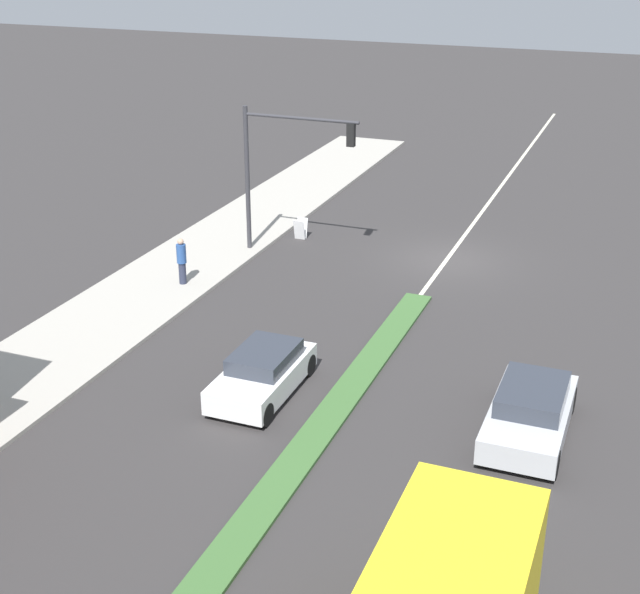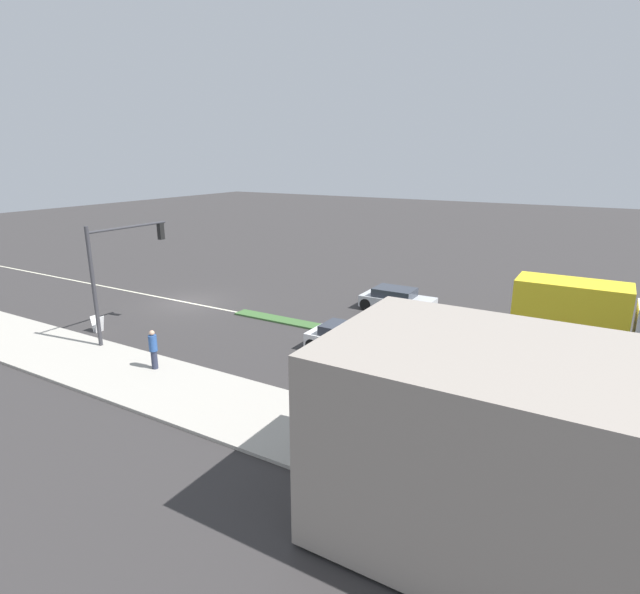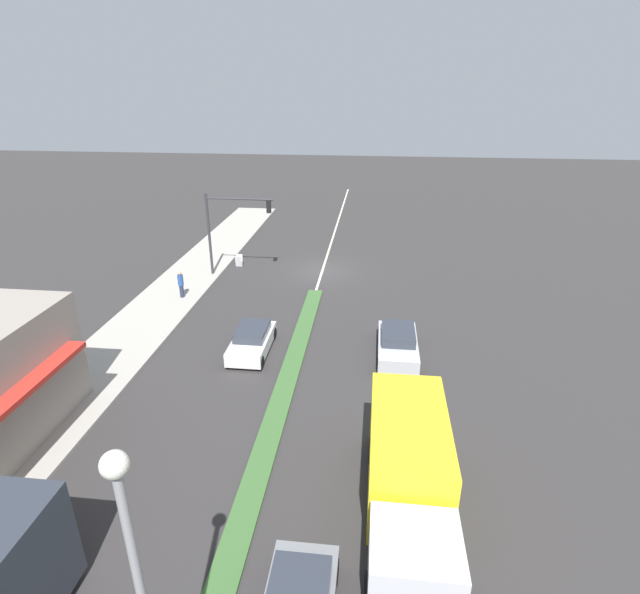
{
  "view_description": "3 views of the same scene",
  "coord_description": "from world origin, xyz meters",
  "px_view_note": "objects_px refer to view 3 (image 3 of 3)",
  "views": [
    {
      "loc": [
        -7.19,
        31.77,
        12.13
      ],
      "look_at": [
        1.61,
        9.34,
        1.88
      ],
      "focal_mm": 50.0,
      "sensor_mm": 36.0,
      "label": 1
    },
    {
      "loc": [
        21.3,
        21.83,
        8.7
      ],
      "look_at": [
        1.35,
        10.16,
        2.15
      ],
      "focal_mm": 28.0,
      "sensor_mm": 36.0,
      "label": 2
    },
    {
      "loc": [
        -3.66,
        33.54,
        12.4
      ],
      "look_at": [
        -1.0,
        10.3,
        2.35
      ],
      "focal_mm": 28.0,
      "sensor_mm": 36.0,
      "label": 3
    }
  ],
  "objects_px": {
    "van_white": "(252,341)",
    "street_lamp": "(139,581)",
    "traffic_signal_main": "(229,221)",
    "pedestrian": "(181,284)",
    "sedan_silver": "(398,343)",
    "delivery_truck": "(409,475)",
    "warning_aframe_sign": "(239,261)"
  },
  "relations": [
    {
      "from": "van_white",
      "to": "street_lamp",
      "type": "bearing_deg",
      "value": 97.81
    },
    {
      "from": "warning_aframe_sign",
      "to": "street_lamp",
      "type": "bearing_deg",
      "value": 102.32
    },
    {
      "from": "pedestrian",
      "to": "sedan_silver",
      "type": "distance_m",
      "value": 14.25
    },
    {
      "from": "pedestrian",
      "to": "warning_aframe_sign",
      "type": "height_order",
      "value": "pedestrian"
    },
    {
      "from": "traffic_signal_main",
      "to": "sedan_silver",
      "type": "bearing_deg",
      "value": 138.58
    },
    {
      "from": "pedestrian",
      "to": "street_lamp",
      "type": "bearing_deg",
      "value": 110.23
    },
    {
      "from": "traffic_signal_main",
      "to": "pedestrian",
      "type": "bearing_deg",
      "value": 64.93
    },
    {
      "from": "delivery_truck",
      "to": "pedestrian",
      "type": "bearing_deg",
      "value": -49.61
    },
    {
      "from": "pedestrian",
      "to": "sedan_silver",
      "type": "height_order",
      "value": "pedestrian"
    },
    {
      "from": "van_white",
      "to": "sedan_silver",
      "type": "relative_size",
      "value": 0.91
    },
    {
      "from": "pedestrian",
      "to": "van_white",
      "type": "xyz_separation_m",
      "value": [
        -5.93,
        6.03,
        -0.39
      ]
    },
    {
      "from": "traffic_signal_main",
      "to": "van_white",
      "type": "xyz_separation_m",
      "value": [
        -3.92,
        10.32,
        -3.28
      ]
    },
    {
      "from": "pedestrian",
      "to": "van_white",
      "type": "relative_size",
      "value": 0.44
    },
    {
      "from": "traffic_signal_main",
      "to": "street_lamp",
      "type": "xyz_separation_m",
      "value": [
        -6.12,
        26.35,
        0.88
      ]
    },
    {
      "from": "warning_aframe_sign",
      "to": "delivery_truck",
      "type": "height_order",
      "value": "delivery_truck"
    },
    {
      "from": "traffic_signal_main",
      "to": "pedestrian",
      "type": "xyz_separation_m",
      "value": [
        2.01,
        4.29,
        -2.89
      ]
    },
    {
      "from": "traffic_signal_main",
      "to": "pedestrian",
      "type": "height_order",
      "value": "traffic_signal_main"
    },
    {
      "from": "traffic_signal_main",
      "to": "sedan_silver",
      "type": "xyz_separation_m",
      "value": [
        -11.12,
        9.82,
        -3.26
      ]
    },
    {
      "from": "sedan_silver",
      "to": "street_lamp",
      "type": "bearing_deg",
      "value": 73.18
    },
    {
      "from": "sedan_silver",
      "to": "delivery_truck",
      "type": "bearing_deg",
      "value": 90.0
    },
    {
      "from": "pedestrian",
      "to": "van_white",
      "type": "bearing_deg",
      "value": 134.53
    },
    {
      "from": "street_lamp",
      "to": "warning_aframe_sign",
      "type": "bearing_deg",
      "value": -77.68
    },
    {
      "from": "street_lamp",
      "to": "van_white",
      "type": "relative_size",
      "value": 1.93
    },
    {
      "from": "traffic_signal_main",
      "to": "warning_aframe_sign",
      "type": "xyz_separation_m",
      "value": [
        0.07,
        -2.02,
        -3.47
      ]
    },
    {
      "from": "traffic_signal_main",
      "to": "pedestrian",
      "type": "relative_size",
      "value": 3.32
    },
    {
      "from": "van_white",
      "to": "delivery_truck",
      "type": "bearing_deg",
      "value": 127.44
    },
    {
      "from": "pedestrian",
      "to": "sedan_silver",
      "type": "xyz_separation_m",
      "value": [
        -13.13,
        5.53,
        -0.36
      ]
    },
    {
      "from": "street_lamp",
      "to": "van_white",
      "type": "height_order",
      "value": "street_lamp"
    },
    {
      "from": "street_lamp",
      "to": "van_white",
      "type": "bearing_deg",
      "value": -82.19
    },
    {
      "from": "street_lamp",
      "to": "traffic_signal_main",
      "type": "bearing_deg",
      "value": -76.92
    },
    {
      "from": "van_white",
      "to": "traffic_signal_main",
      "type": "bearing_deg",
      "value": -69.18
    },
    {
      "from": "street_lamp",
      "to": "sedan_silver",
      "type": "xyz_separation_m",
      "value": [
        -5.0,
        -16.54,
        -4.13
      ]
    }
  ]
}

